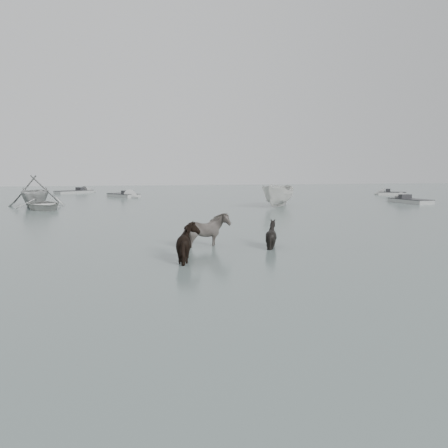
{
  "coord_description": "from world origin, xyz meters",
  "views": [
    {
      "loc": [
        -3.84,
        -14.89,
        2.99
      ],
      "look_at": [
        -0.38,
        0.68,
        1.0
      ],
      "focal_mm": 35.0,
      "sensor_mm": 36.0,
      "label": 1
    }
  ],
  "objects_px": {
    "pony_dark": "(191,237)",
    "rowboat_lead": "(43,203)",
    "pony_black": "(271,229)",
    "pony_pinto": "(205,226)"
  },
  "relations": [
    {
      "from": "pony_dark",
      "to": "rowboat_lead",
      "type": "xyz_separation_m",
      "value": [
        -8.25,
        20.91,
        -0.28
      ]
    },
    {
      "from": "pony_black",
      "to": "rowboat_lead",
      "type": "relative_size",
      "value": 0.3
    },
    {
      "from": "pony_pinto",
      "to": "rowboat_lead",
      "type": "bearing_deg",
      "value": 11.46
    },
    {
      "from": "pony_pinto",
      "to": "pony_black",
      "type": "bearing_deg",
      "value": -116.06
    },
    {
      "from": "pony_black",
      "to": "pony_pinto",
      "type": "bearing_deg",
      "value": 53.72
    },
    {
      "from": "pony_dark",
      "to": "pony_pinto",
      "type": "bearing_deg",
      "value": -36.4
    },
    {
      "from": "pony_black",
      "to": "rowboat_lead",
      "type": "bearing_deg",
      "value": 6.52
    },
    {
      "from": "pony_black",
      "to": "rowboat_lead",
      "type": "distance_m",
      "value": 22.35
    },
    {
      "from": "pony_dark",
      "to": "pony_black",
      "type": "bearing_deg",
      "value": -77.3
    },
    {
      "from": "pony_pinto",
      "to": "pony_dark",
      "type": "height_order",
      "value": "pony_pinto"
    }
  ]
}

